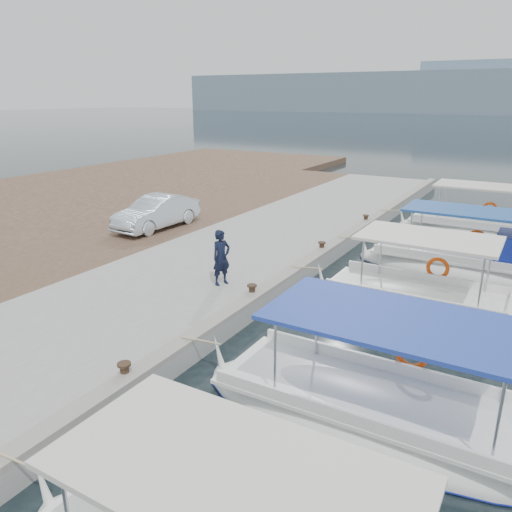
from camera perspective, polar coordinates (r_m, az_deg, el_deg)
The scene contains 11 objects.
ground at distance 13.06m, azimuth -2.52°, elevation -9.03°, with size 400.00×400.00×0.00m, color black.
concrete_quay at distance 18.37m, azimuth -2.00°, elevation -0.08°, with size 6.00×40.00×0.50m, color gray.
quay_curb at distance 17.02m, azimuth 5.94°, elevation -0.53°, with size 0.44×40.00×0.12m, color gray.
cobblestone_strip at distance 21.35m, azimuth -13.45°, elevation 2.00°, with size 4.00×40.00×0.50m, color #4C3528.
fishing_caique_b at distance 10.09m, azimuth 13.52°, elevation -17.61°, with size 7.38×2.54×2.83m.
fishing_caique_c at distance 15.14m, azimuth 17.80°, elevation -5.47°, with size 6.17×2.40×2.83m.
fishing_caique_d at distance 18.83m, azimuth 22.61°, elevation -1.22°, with size 7.28×2.24×2.83m.
fishing_caique_e at distance 24.17m, azimuth 23.91°, elevation 2.46°, with size 6.96×2.36×2.83m.
mooring_bollards at distance 14.10m, azimuth -0.46°, elevation -3.81°, with size 0.28×20.28×0.33m.
fisherman at distance 14.78m, azimuth -3.99°, elevation -0.18°, with size 0.61×0.40×1.67m, color black.
parked_car at distance 21.67m, azimuth -11.29°, elevation 4.93°, with size 1.45×4.15×1.37m, color silver.
Camera 1 is at (6.35, -9.77, 5.89)m, focal length 35.00 mm.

